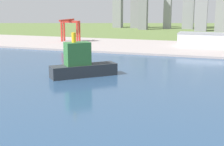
# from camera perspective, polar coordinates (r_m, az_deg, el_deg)

# --- Properties ---
(ground_plane) EXTENTS (2400.00, 2400.00, 0.00)m
(ground_plane) POSITION_cam_1_polar(r_m,az_deg,el_deg) (252.55, 4.37, -1.12)
(ground_plane) COLOR #5D753B
(water_bay) EXTENTS (840.00, 360.00, 0.15)m
(water_bay) POSITION_cam_1_polar(r_m,az_deg,el_deg) (196.95, -0.06, -4.87)
(water_bay) COLOR #2D4C70
(water_bay) RESTS_ON ground
(industrial_pier) EXTENTS (840.00, 140.00, 2.50)m
(industrial_pier) POSITION_cam_1_polar(r_m,az_deg,el_deg) (436.17, 10.71, 4.46)
(industrial_pier) COLOR #AC9F9B
(industrial_pier) RESTS_ON ground
(container_barge) EXTENTS (48.95, 47.26, 35.70)m
(container_barge) POSITION_cam_1_polar(r_m,az_deg,el_deg) (260.13, -5.43, 1.56)
(container_barge) COLOR #2D3338
(container_barge) RESTS_ON water_bay
(port_crane_red) EXTENTS (27.84, 44.37, 33.68)m
(port_crane_red) POSITION_cam_1_polar(r_m,az_deg,el_deg) (487.38, -7.48, 8.44)
(port_crane_red) COLOR #B72D23
(port_crane_red) RESTS_ON industrial_pier
(warehouse_main) EXTENTS (60.98, 34.66, 18.07)m
(warehouse_main) POSITION_cam_1_polar(r_m,az_deg,el_deg) (444.46, 15.58, 5.70)
(warehouse_main) COLOR silver
(warehouse_main) RESTS_ON industrial_pier
(distant_skyline) EXTENTS (354.10, 74.43, 158.58)m
(distant_skyline) POSITION_cam_1_polar(r_m,az_deg,el_deg) (767.33, 13.12, 11.72)
(distant_skyline) COLOR gray
(distant_skyline) RESTS_ON ground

